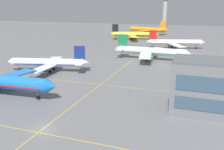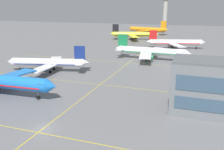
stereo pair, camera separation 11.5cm
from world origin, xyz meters
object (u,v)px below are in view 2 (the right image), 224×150
at_px(airliner_far_left_stand, 175,43).
at_px(control_tower, 165,9).
at_px(airliner_second_row, 48,63).
at_px(airliner_third_row, 151,51).
at_px(airliner_far_right_stand, 134,34).
at_px(airliner_distant_taxiway, 148,29).

height_order(airliner_far_left_stand, control_tower, control_tower).
distance_m(airliner_second_row, airliner_far_left_stand, 82.31).
distance_m(airliner_third_row, airliner_far_right_stand, 72.32).
height_order(airliner_third_row, control_tower, control_tower).
xyz_separation_m(airliner_second_row, control_tower, (13.59, 224.22, 17.77)).
distance_m(airliner_second_row, airliner_distant_taxiway, 143.62).
xyz_separation_m(airliner_second_row, airliner_distant_taxiway, (9.96, 143.27, 0.61)).
bearing_deg(airliner_second_row, control_tower, 86.53).
relative_size(airliner_second_row, airliner_far_left_stand, 0.95).
bearing_deg(control_tower, airliner_distant_taxiway, -92.56).
bearing_deg(control_tower, airliner_third_row, -83.98).
bearing_deg(airliner_far_right_stand, airliner_far_left_stand, -43.56).
xyz_separation_m(airliner_third_row, airliner_distant_taxiway, (-23.53, 107.74, 0.21)).
relative_size(airliner_second_row, control_tower, 0.90).
xyz_separation_m(airliner_far_left_stand, control_tower, (-27.84, 153.10, 17.57)).
relative_size(airliner_third_row, airliner_far_right_stand, 1.02).
height_order(airliner_distant_taxiway, control_tower, control_tower).
distance_m(airliner_far_right_stand, control_tower, 122.47).
relative_size(airliner_far_left_stand, airliner_far_right_stand, 0.95).
bearing_deg(control_tower, airliner_second_row, -93.47).
distance_m(airliner_far_left_stand, airliner_far_right_stand, 46.45).
bearing_deg(airliner_distant_taxiway, airliner_far_right_stand, -93.13).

